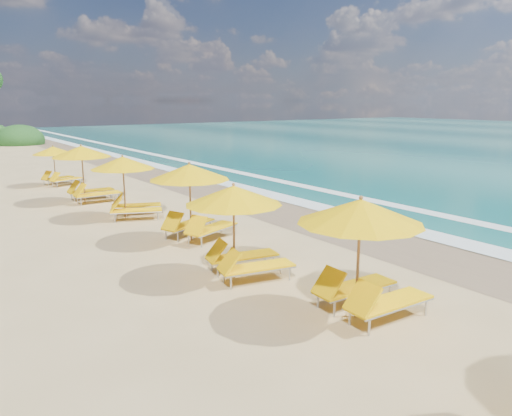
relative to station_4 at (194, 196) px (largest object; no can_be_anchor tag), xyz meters
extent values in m
plane|color=tan|center=(1.38, -1.60, -1.49)|extent=(160.00, 160.00, 0.00)
cube|color=#8D7654|center=(5.38, -1.60, -1.48)|extent=(4.00, 160.00, 0.01)
cube|color=white|center=(6.88, -1.60, -1.46)|extent=(1.20, 160.00, 0.01)
cube|color=white|center=(9.88, -1.60, -1.47)|extent=(0.80, 160.00, 0.01)
cylinder|color=olive|center=(-0.08, -7.37, -0.21)|extent=(0.06, 0.06, 2.57)
cone|color=#FFC505|center=(-0.08, -7.37, 0.86)|extent=(2.76, 2.76, 0.52)
sphere|color=olive|center=(-0.08, -7.37, 1.15)|extent=(0.09, 0.09, 0.09)
cylinder|color=olive|center=(-0.92, -3.84, -0.27)|extent=(0.06, 0.06, 2.44)
cone|color=#FFC505|center=(-0.92, -3.84, 0.74)|extent=(2.97, 2.97, 0.49)
sphere|color=olive|center=(-0.92, -3.84, 1.02)|extent=(0.09, 0.09, 0.09)
cylinder|color=olive|center=(-0.19, -0.07, -0.22)|extent=(0.06, 0.06, 2.54)
cone|color=#FFC505|center=(-0.19, -0.07, 0.84)|extent=(3.36, 3.36, 0.51)
sphere|color=olive|center=(-0.19, -0.07, 1.12)|extent=(0.09, 0.09, 0.09)
cylinder|color=olive|center=(-0.77, 4.39, -0.28)|extent=(0.06, 0.06, 2.42)
cone|color=#FFC505|center=(-0.77, 4.39, 0.73)|extent=(3.26, 3.26, 0.49)
sphere|color=olive|center=(-0.77, 4.39, 1.00)|extent=(0.09, 0.09, 0.09)
cylinder|color=olive|center=(-1.17, 8.48, -0.21)|extent=(0.06, 0.06, 2.56)
cone|color=#FFC505|center=(-1.17, 8.48, 0.85)|extent=(2.65, 2.65, 0.51)
sphere|color=olive|center=(-1.17, 8.48, 1.14)|extent=(0.09, 0.09, 0.09)
cylinder|color=olive|center=(-1.11, 13.98, -0.43)|extent=(0.05, 0.05, 2.13)
cone|color=#FFC505|center=(-1.11, 13.98, 0.46)|extent=(2.73, 2.73, 0.43)
sphere|color=olive|center=(-1.11, 13.98, 0.70)|extent=(0.08, 0.08, 0.08)
ellipsoid|color=#163D14|center=(2.38, 43.40, -1.00)|extent=(5.00, 5.00, 3.25)
camera|label=1|loc=(-7.56, -14.14, 3.10)|focal=34.26mm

